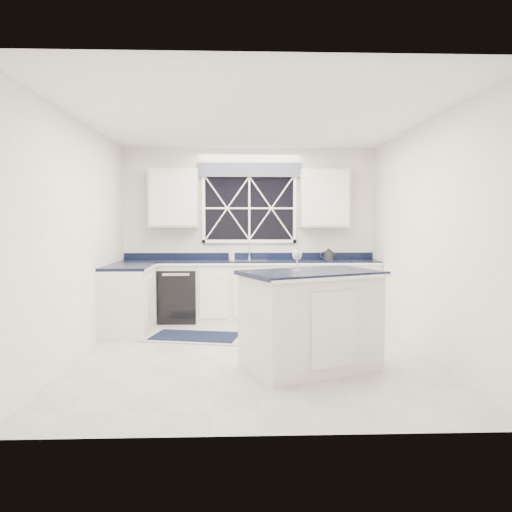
{
  "coord_description": "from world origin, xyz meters",
  "views": [
    {
      "loc": [
        -0.18,
        -5.74,
        1.54
      ],
      "look_at": [
        0.04,
        0.4,
        1.12
      ],
      "focal_mm": 35.0,
      "sensor_mm": 36.0,
      "label": 1
    }
  ],
  "objects_px": {
    "island": "(311,320)",
    "soap_bottle": "(231,254)",
    "kettle": "(329,254)",
    "wine_glass": "(297,255)",
    "faucet": "(249,249)",
    "dishwasher": "(179,295)"
  },
  "relations": [
    {
      "from": "faucet",
      "to": "wine_glass",
      "type": "bearing_deg",
      "value": -81.24
    },
    {
      "from": "kettle",
      "to": "soap_bottle",
      "type": "xyz_separation_m",
      "value": [
        -1.53,
        0.05,
        0.01
      ]
    },
    {
      "from": "kettle",
      "to": "wine_glass",
      "type": "height_order",
      "value": "wine_glass"
    },
    {
      "from": "soap_bottle",
      "to": "island",
      "type": "bearing_deg",
      "value": -72.48
    },
    {
      "from": "island",
      "to": "wine_glass",
      "type": "relative_size",
      "value": 6.73
    },
    {
      "from": "island",
      "to": "wine_glass",
      "type": "height_order",
      "value": "wine_glass"
    },
    {
      "from": "faucet",
      "to": "kettle",
      "type": "bearing_deg",
      "value": -5.13
    },
    {
      "from": "island",
      "to": "kettle",
      "type": "distance_m",
      "value": 2.79
    },
    {
      "from": "island",
      "to": "soap_bottle",
      "type": "xyz_separation_m",
      "value": [
        -0.86,
        2.72,
        0.51
      ]
    },
    {
      "from": "kettle",
      "to": "wine_glass",
      "type": "relative_size",
      "value": 1.09
    },
    {
      "from": "kettle",
      "to": "soap_bottle",
      "type": "height_order",
      "value": "kettle"
    },
    {
      "from": "dishwasher",
      "to": "wine_glass",
      "type": "bearing_deg",
      "value": -59.36
    },
    {
      "from": "faucet",
      "to": "dishwasher",
      "type": "bearing_deg",
      "value": -169.98
    },
    {
      "from": "soap_bottle",
      "to": "wine_glass",
      "type": "bearing_deg",
      "value": -75.31
    },
    {
      "from": "kettle",
      "to": "wine_glass",
      "type": "distance_m",
      "value": 2.79
    },
    {
      "from": "kettle",
      "to": "soap_bottle",
      "type": "bearing_deg",
      "value": -175.08
    },
    {
      "from": "kettle",
      "to": "dishwasher",
      "type": "bearing_deg",
      "value": -171.11
    },
    {
      "from": "dishwasher",
      "to": "kettle",
      "type": "xyz_separation_m",
      "value": [
        2.34,
        0.08,
        0.61
      ]
    },
    {
      "from": "wine_glass",
      "to": "soap_bottle",
      "type": "xyz_separation_m",
      "value": [
        -0.71,
        2.71,
        -0.17
      ]
    },
    {
      "from": "island",
      "to": "wine_glass",
      "type": "distance_m",
      "value": 0.69
    },
    {
      "from": "island",
      "to": "kettle",
      "type": "height_order",
      "value": "kettle"
    },
    {
      "from": "island",
      "to": "kettle",
      "type": "bearing_deg",
      "value": 51.59
    }
  ]
}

